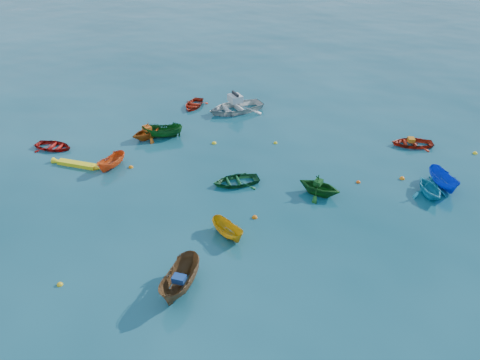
% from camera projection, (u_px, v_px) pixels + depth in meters
% --- Properties ---
extents(ground, '(160.00, 160.00, 0.00)m').
position_uv_depth(ground, '(211.00, 229.00, 26.79)').
color(ground, '#0A3C48').
rests_on(ground, ground).
extents(sampan_brown_mid, '(1.45, 3.52, 1.34)m').
position_uv_depth(sampan_brown_mid, '(181.00, 289.00, 22.67)').
color(sampan_brown_mid, brown).
rests_on(sampan_brown_mid, ground).
extents(dinghy_orange_w, '(3.18, 3.34, 1.37)m').
position_uv_depth(dinghy_orange_w, '(147.00, 138.00, 36.76)').
color(dinghy_orange_w, '#CF5B13').
rests_on(dinghy_orange_w, ground).
extents(sampan_yellow_mid, '(2.63, 2.14, 0.97)m').
position_uv_depth(sampan_yellow_mid, '(228.00, 236.00, 26.23)').
color(sampan_yellow_mid, '#C49111').
rests_on(sampan_yellow_mid, ground).
extents(dinghy_green_e, '(3.80, 3.57, 0.64)m').
position_uv_depth(dinghy_green_e, '(236.00, 184.00, 30.98)').
color(dinghy_green_e, '#125026').
rests_on(dinghy_green_e, ground).
extents(dinghy_cyan_se, '(3.20, 3.35, 1.38)m').
position_uv_depth(dinghy_cyan_se, '(428.00, 195.00, 29.79)').
color(dinghy_cyan_se, '#1D96B3').
rests_on(dinghy_cyan_se, ground).
extents(dinghy_red_nw, '(3.03, 2.24, 0.61)m').
position_uv_depth(dinghy_red_nw, '(54.00, 149.00, 35.27)').
color(dinghy_red_nw, '#9F110D').
rests_on(dinghy_red_nw, ground).
extents(sampan_orange_n, '(1.29, 2.71, 1.01)m').
position_uv_depth(sampan_orange_n, '(113.00, 168.00, 32.78)').
color(sampan_orange_n, '#DB4D14').
rests_on(sampan_orange_n, ground).
extents(dinghy_green_n, '(3.14, 2.85, 1.43)m').
position_uv_depth(dinghy_green_n, '(319.00, 194.00, 29.89)').
color(dinghy_green_n, '#135217').
rests_on(dinghy_green_n, ground).
extents(dinghy_red_ne, '(3.57, 2.96, 0.64)m').
position_uv_depth(dinghy_red_ne, '(411.00, 145.00, 35.72)').
color(dinghy_red_ne, '#B2230E').
rests_on(dinghy_red_ne, ground).
extents(sampan_blue_far, '(2.41, 3.11, 1.14)m').
position_uv_depth(sampan_blue_far, '(442.00, 186.00, 30.67)').
color(sampan_blue_far, '#1039C8').
rests_on(sampan_blue_far, ground).
extents(dinghy_red_far, '(2.33, 3.11, 0.62)m').
position_uv_depth(dinghy_red_far, '(194.00, 107.00, 42.26)').
color(dinghy_red_far, '#B4230F').
rests_on(dinghy_red_far, ground).
extents(sampan_green_far, '(3.29, 2.49, 1.20)m').
position_uv_depth(sampan_green_far, '(163.00, 138.00, 36.87)').
color(sampan_green_far, '#124E18').
rests_on(sampan_green_far, ground).
extents(kayak_yellow, '(3.67, 0.69, 0.36)m').
position_uv_depth(kayak_yellow, '(77.00, 166.00, 33.01)').
color(kayak_yellow, yellow).
rests_on(kayak_yellow, ground).
extents(motorboat_white, '(6.05, 6.07, 1.64)m').
position_uv_depth(motorboat_white, '(235.00, 111.00, 41.38)').
color(motorboat_white, silver).
rests_on(motorboat_white, ground).
extents(tarp_blue_a, '(0.64, 0.49, 0.30)m').
position_uv_depth(tarp_blue_a, '(179.00, 279.00, 22.12)').
color(tarp_blue_a, navy).
rests_on(tarp_blue_a, sampan_brown_mid).
extents(tarp_orange_a, '(0.82, 0.75, 0.32)m').
position_uv_depth(tarp_orange_a, '(147.00, 128.00, 36.35)').
color(tarp_orange_a, '#DE5C16').
rests_on(tarp_orange_a, dinghy_orange_w).
extents(tarp_green_b, '(0.56, 0.67, 0.29)m').
position_uv_depth(tarp_green_b, '(318.00, 182.00, 29.49)').
color(tarp_green_b, '#114615').
rests_on(tarp_green_b, dinghy_green_n).
extents(tarp_orange_b, '(0.61, 0.71, 0.30)m').
position_uv_depth(tarp_orange_b, '(411.00, 140.00, 35.48)').
color(tarp_orange_b, '#C97314').
rests_on(tarp_orange_b, dinghy_red_ne).
extents(buoy_ye_a, '(0.31, 0.31, 0.31)m').
position_uv_depth(buoy_ye_a, '(60.00, 285.00, 22.92)').
color(buoy_ye_a, gold).
rests_on(buoy_ye_a, ground).
extents(buoy_or_b, '(0.34, 0.34, 0.34)m').
position_uv_depth(buoy_or_b, '(255.00, 218.00, 27.70)').
color(buoy_or_b, '#CF600B').
rests_on(buoy_or_b, ground).
extents(buoy_ye_b, '(0.39, 0.39, 0.39)m').
position_uv_depth(buoy_ye_b, '(54.00, 143.00, 36.06)').
color(buoy_ye_b, yellow).
rests_on(buoy_ye_b, ground).
extents(buoy_or_c, '(0.33, 0.33, 0.33)m').
position_uv_depth(buoy_or_c, '(131.00, 168.00, 32.80)').
color(buoy_or_c, orange).
rests_on(buoy_or_c, ground).
extents(buoy_ye_c, '(0.30, 0.30, 0.30)m').
position_uv_depth(buoy_ye_c, '(275.00, 143.00, 36.01)').
color(buoy_ye_c, yellow).
rests_on(buoy_ye_c, ground).
extents(buoy_or_d, '(0.30, 0.30, 0.30)m').
position_uv_depth(buoy_or_d, '(358.00, 183.00, 31.09)').
color(buoy_or_d, '#E8530C').
rests_on(buoy_or_d, ground).
extents(buoy_ye_d, '(0.36, 0.36, 0.36)m').
position_uv_depth(buoy_ye_d, '(214.00, 144.00, 35.97)').
color(buoy_ye_d, yellow).
rests_on(buoy_ye_d, ground).
extents(buoy_or_e, '(0.36, 0.36, 0.36)m').
position_uv_depth(buoy_or_e, '(402.00, 179.00, 31.49)').
color(buoy_or_e, orange).
rests_on(buoy_or_e, ground).
extents(buoy_ye_e, '(0.35, 0.35, 0.35)m').
position_uv_depth(buoy_ye_e, '(475.00, 154.00, 34.57)').
color(buoy_ye_e, yellow).
rests_on(buoy_ye_e, ground).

